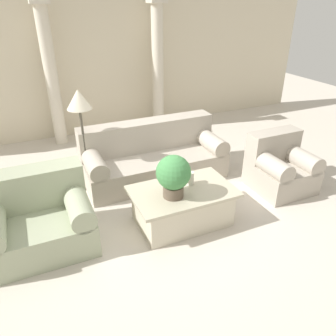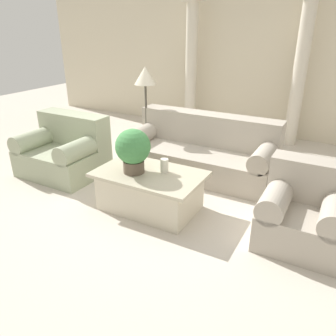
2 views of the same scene
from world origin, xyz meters
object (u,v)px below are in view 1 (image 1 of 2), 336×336
coffee_table (183,206)px  potted_plant (173,175)px  armchair (280,166)px  floor_lamp (79,106)px  loveseat (38,218)px  sofa_long (153,156)px

coffee_table → potted_plant: 0.57m
coffee_table → armchair: (1.76, 0.21, 0.11)m
potted_plant → floor_lamp: (-0.76, 1.48, 0.51)m
coffee_table → floor_lamp: (-0.93, 1.40, 1.04)m
loveseat → potted_plant: (1.55, -0.40, 0.42)m
sofa_long → coffee_table: sofa_long is taller
sofa_long → floor_lamp: bearing=175.9°
coffee_table → floor_lamp: size_ratio=0.85×
floor_lamp → armchair: bearing=-23.9°
potted_plant → armchair: 1.99m
sofa_long → armchair: bearing=-34.2°
loveseat → floor_lamp: bearing=53.7°
sofa_long → loveseat: bearing=-151.3°
floor_lamp → potted_plant: bearing=-62.8°
sofa_long → loveseat: 2.10m
armchair → loveseat: bearing=178.2°
floor_lamp → armchair: floor_lamp is taller
sofa_long → floor_lamp: 1.41m
sofa_long → armchair: (1.64, -1.12, 0.01)m
loveseat → floor_lamp: 1.63m
coffee_table → floor_lamp: bearing=123.5°
coffee_table → potted_plant: bearing=-155.4°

